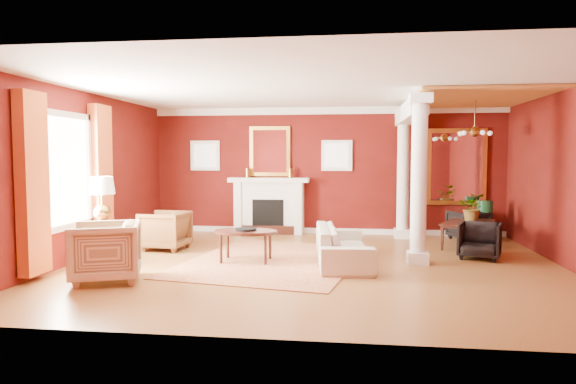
# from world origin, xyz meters

# --- Properties ---
(ground) EXTENTS (8.00, 8.00, 0.00)m
(ground) POSITION_xyz_m (0.00, 0.00, 0.00)
(ground) COLOR brown
(ground) RESTS_ON ground
(room_shell) EXTENTS (8.04, 7.04, 2.92)m
(room_shell) POSITION_xyz_m (0.00, 0.00, 2.02)
(room_shell) COLOR #590E0C
(room_shell) RESTS_ON ground
(fireplace) EXTENTS (1.85, 0.42, 1.29)m
(fireplace) POSITION_xyz_m (-1.30, 3.32, 0.65)
(fireplace) COLOR white
(fireplace) RESTS_ON ground
(overmantel_mirror) EXTENTS (0.95, 0.07, 1.15)m
(overmantel_mirror) POSITION_xyz_m (-1.30, 3.45, 1.90)
(overmantel_mirror) COLOR gold
(overmantel_mirror) RESTS_ON fireplace
(flank_window_left) EXTENTS (0.70, 0.07, 0.70)m
(flank_window_left) POSITION_xyz_m (-2.85, 3.46, 1.80)
(flank_window_left) COLOR white
(flank_window_left) RESTS_ON room_shell
(flank_window_right) EXTENTS (0.70, 0.07, 0.70)m
(flank_window_right) POSITION_xyz_m (0.25, 3.46, 1.80)
(flank_window_right) COLOR white
(flank_window_right) RESTS_ON room_shell
(left_window) EXTENTS (0.21, 2.55, 2.60)m
(left_window) POSITION_xyz_m (-3.89, -0.60, 1.42)
(left_window) COLOR white
(left_window) RESTS_ON room_shell
(column_front) EXTENTS (0.36, 0.36, 2.80)m
(column_front) POSITION_xyz_m (1.70, 0.30, 1.43)
(column_front) COLOR white
(column_front) RESTS_ON ground
(column_back) EXTENTS (0.36, 0.36, 2.80)m
(column_back) POSITION_xyz_m (1.70, 3.00, 1.43)
(column_back) COLOR white
(column_back) RESTS_ON ground
(header_beam) EXTENTS (0.30, 3.20, 0.32)m
(header_beam) POSITION_xyz_m (1.70, 1.90, 2.62)
(header_beam) COLOR white
(header_beam) RESTS_ON column_front
(amber_ceiling) EXTENTS (2.30, 3.40, 0.04)m
(amber_ceiling) POSITION_xyz_m (2.85, 1.75, 2.87)
(amber_ceiling) COLOR #C9883B
(amber_ceiling) RESTS_ON room_shell
(dining_mirror) EXTENTS (1.30, 0.07, 1.70)m
(dining_mirror) POSITION_xyz_m (2.90, 3.45, 1.55)
(dining_mirror) COLOR gold
(dining_mirror) RESTS_ON room_shell
(chandelier) EXTENTS (0.60, 0.62, 0.75)m
(chandelier) POSITION_xyz_m (2.90, 1.80, 2.25)
(chandelier) COLOR #AA8135
(chandelier) RESTS_ON room_shell
(crown_trim) EXTENTS (8.00, 0.08, 0.16)m
(crown_trim) POSITION_xyz_m (0.00, 3.46, 2.82)
(crown_trim) COLOR white
(crown_trim) RESTS_ON room_shell
(base_trim) EXTENTS (8.00, 0.08, 0.12)m
(base_trim) POSITION_xyz_m (0.00, 3.46, 0.06)
(base_trim) COLOR white
(base_trim) RESTS_ON ground
(rug) EXTENTS (3.33, 4.08, 0.01)m
(rug) POSITION_xyz_m (-0.72, 0.23, 0.01)
(rug) COLOR maroon
(rug) RESTS_ON ground
(sofa) EXTENTS (0.83, 2.18, 0.83)m
(sofa) POSITION_xyz_m (0.47, 0.16, 0.42)
(sofa) COLOR beige
(sofa) RESTS_ON ground
(armchair_leopard) EXTENTS (0.81, 0.86, 0.82)m
(armchair_leopard) POSITION_xyz_m (-2.94, 1.02, 0.41)
(armchair_leopard) COLOR black
(armchair_leopard) RESTS_ON ground
(armchair_stripe) EXTENTS (1.12, 1.16, 0.94)m
(armchair_stripe) POSITION_xyz_m (-2.87, -1.50, 0.47)
(armchair_stripe) COLOR tan
(armchair_stripe) RESTS_ON ground
(coffee_table) EXTENTS (1.07, 1.07, 0.54)m
(coffee_table) POSITION_xyz_m (-1.16, 0.09, 0.49)
(coffee_table) COLOR black
(coffee_table) RESTS_ON ground
(coffee_book) EXTENTS (0.16, 0.07, 0.22)m
(coffee_book) POSITION_xyz_m (-1.15, 0.11, 0.65)
(coffee_book) COLOR black
(coffee_book) RESTS_ON coffee_table
(side_table) EXTENTS (0.58, 0.58, 1.45)m
(side_table) POSITION_xyz_m (-3.50, -0.33, 0.97)
(side_table) COLOR black
(side_table) RESTS_ON ground
(dining_table) EXTENTS (1.03, 1.50, 0.79)m
(dining_table) POSITION_xyz_m (2.90, 2.03, 0.40)
(dining_table) COLOR black
(dining_table) RESTS_ON ground
(dining_chair_near) EXTENTS (0.85, 0.82, 0.70)m
(dining_chair_near) POSITION_xyz_m (2.82, 0.87, 0.35)
(dining_chair_near) COLOR black
(dining_chair_near) RESTS_ON ground
(dining_chair_far) EXTENTS (0.86, 0.84, 0.70)m
(dining_chair_far) POSITION_xyz_m (3.06, 2.88, 0.35)
(dining_chair_far) COLOR black
(dining_chair_far) RESTS_ON ground
(green_urn) EXTENTS (0.36, 0.36, 0.87)m
(green_urn) POSITION_xyz_m (3.38, 2.82, 0.34)
(green_urn) COLOR #133B1E
(green_urn) RESTS_ON ground
(potted_plant) EXTENTS (0.66, 0.69, 0.44)m
(potted_plant) POSITION_xyz_m (2.97, 2.08, 1.01)
(potted_plant) COLOR #26591E
(potted_plant) RESTS_ON dining_table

